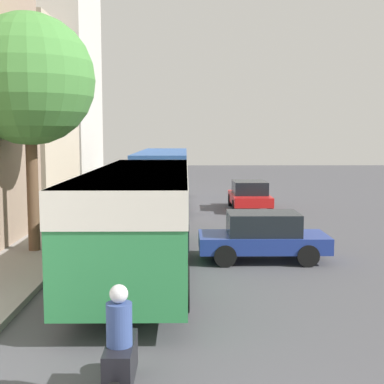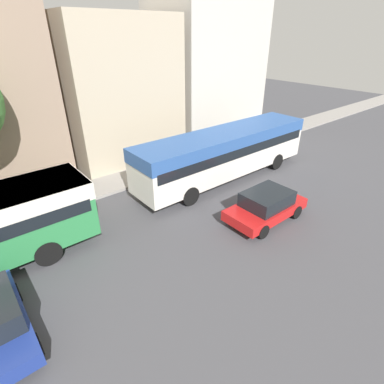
# 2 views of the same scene
# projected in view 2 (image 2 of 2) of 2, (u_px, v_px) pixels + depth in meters

# --- Properties ---
(building_far_terrace) EXTENTS (5.78, 7.04, 8.78)m
(building_far_terrace) POSITION_uv_depth(u_px,v_px,m) (115.00, 91.00, 19.41)
(building_far_terrace) COLOR #BCAD93
(building_far_terrace) RESTS_ON ground_plane
(building_end_row) EXTENTS (5.91, 7.74, 13.11)m
(building_end_row) POSITION_uv_depth(u_px,v_px,m) (206.00, 49.00, 22.86)
(building_end_row) COLOR beige
(building_end_row) RESTS_ON ground_plane
(bus_following) EXTENTS (2.55, 11.48, 2.87)m
(bus_following) POSITION_uv_depth(u_px,v_px,m) (225.00, 148.00, 17.15)
(bus_following) COLOR silver
(bus_following) RESTS_ON ground_plane
(car_far_curb) EXTENTS (1.92, 3.96, 1.43)m
(car_far_curb) POSITION_uv_depth(u_px,v_px,m) (266.00, 205.00, 13.76)
(car_far_curb) COLOR red
(car_far_curb) RESTS_ON ground_plane
(pedestrian_near_curb) EXTENTS (0.35, 0.35, 1.60)m
(pedestrian_near_curb) POSITION_uv_depth(u_px,v_px,m) (223.00, 142.00, 20.91)
(pedestrian_near_curb) COLOR #232838
(pedestrian_near_curb) RESTS_ON sidewalk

